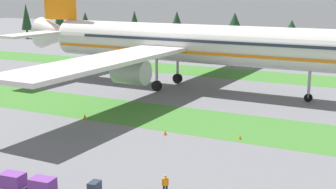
{
  "coord_description": "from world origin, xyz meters",
  "views": [
    {
      "loc": [
        20.28,
        -15.75,
        16.03
      ],
      "look_at": [
        -4.76,
        33.28,
        4.0
      ],
      "focal_mm": 50.81,
      "sensor_mm": 36.0,
      "label": 1
    }
  ],
  "objects_px": {
    "taxiway_marker_1": "(85,116)",
    "taxiway_marker_2": "(240,137)",
    "cargo_dolly_lead": "(43,186)",
    "cargo_dolly_second": "(13,181)",
    "airliner": "(180,43)",
    "ground_crew_marshaller": "(165,184)",
    "taxiway_marker_0": "(165,133)"
  },
  "relations": [
    {
      "from": "cargo_dolly_lead",
      "to": "taxiway_marker_1",
      "type": "relative_size",
      "value": 3.43
    },
    {
      "from": "airliner",
      "to": "taxiway_marker_1",
      "type": "bearing_deg",
      "value": -4.36
    },
    {
      "from": "taxiway_marker_2",
      "to": "ground_crew_marshaller",
      "type": "bearing_deg",
      "value": -92.0
    },
    {
      "from": "ground_crew_marshaller",
      "to": "airliner",
      "type": "bearing_deg",
      "value": 79.75
    },
    {
      "from": "taxiway_marker_1",
      "to": "ground_crew_marshaller",
      "type": "bearing_deg",
      "value": -38.77
    },
    {
      "from": "cargo_dolly_lead",
      "to": "cargo_dolly_second",
      "type": "relative_size",
      "value": 1.0
    },
    {
      "from": "airliner",
      "to": "cargo_dolly_second",
      "type": "xyz_separation_m",
      "value": [
        6.2,
        -44.2,
        -6.74
      ]
    },
    {
      "from": "taxiway_marker_1",
      "to": "taxiway_marker_2",
      "type": "relative_size",
      "value": 1.51
    },
    {
      "from": "cargo_dolly_second",
      "to": "taxiway_marker_0",
      "type": "height_order",
      "value": "cargo_dolly_second"
    },
    {
      "from": "ground_crew_marshaller",
      "to": "taxiway_marker_1",
      "type": "bearing_deg",
      "value": 106.78
    },
    {
      "from": "taxiway_marker_1",
      "to": "taxiway_marker_2",
      "type": "bearing_deg",
      "value": 2.35
    },
    {
      "from": "airliner",
      "to": "cargo_dolly_second",
      "type": "height_order",
      "value": "airliner"
    },
    {
      "from": "taxiway_marker_0",
      "to": "taxiway_marker_1",
      "type": "distance_m",
      "value": 12.45
    },
    {
      "from": "taxiway_marker_0",
      "to": "airliner",
      "type": "bearing_deg",
      "value": 112.24
    },
    {
      "from": "airliner",
      "to": "taxiway_marker_0",
      "type": "xyz_separation_m",
      "value": [
        10.12,
        -24.76,
        -7.39
      ]
    },
    {
      "from": "taxiway_marker_0",
      "to": "ground_crew_marshaller",
      "type": "bearing_deg",
      "value": -62.56
    },
    {
      "from": "cargo_dolly_lead",
      "to": "ground_crew_marshaller",
      "type": "distance_m",
      "value": 9.74
    },
    {
      "from": "ground_crew_marshaller",
      "to": "taxiway_marker_1",
      "type": "relative_size",
      "value": 2.54
    },
    {
      "from": "taxiway_marker_0",
      "to": "taxiway_marker_1",
      "type": "height_order",
      "value": "taxiway_marker_1"
    },
    {
      "from": "cargo_dolly_lead",
      "to": "ground_crew_marshaller",
      "type": "height_order",
      "value": "ground_crew_marshaller"
    },
    {
      "from": "taxiway_marker_2",
      "to": "cargo_dolly_lead",
      "type": "bearing_deg",
      "value": -113.04
    },
    {
      "from": "cargo_dolly_second",
      "to": "taxiway_marker_1",
      "type": "xyz_separation_m",
      "value": [
        -8.43,
        20.93,
        -0.58
      ]
    },
    {
      "from": "cargo_dolly_second",
      "to": "taxiway_marker_1",
      "type": "bearing_deg",
      "value": -164.01
    },
    {
      "from": "cargo_dolly_lead",
      "to": "cargo_dolly_second",
      "type": "xyz_separation_m",
      "value": [
        -2.88,
        -0.3,
        0.0
      ]
    },
    {
      "from": "ground_crew_marshaller",
      "to": "taxiway_marker_0",
      "type": "distance_m",
      "value": 16.31
    },
    {
      "from": "airliner",
      "to": "taxiway_marker_2",
      "type": "height_order",
      "value": "airliner"
    },
    {
      "from": "cargo_dolly_lead",
      "to": "ground_crew_marshaller",
      "type": "xyz_separation_m",
      "value": [
        8.55,
        4.68,
        0.03
      ]
    },
    {
      "from": "airliner",
      "to": "ground_crew_marshaller",
      "type": "relative_size",
      "value": 42.29
    },
    {
      "from": "taxiway_marker_0",
      "to": "taxiway_marker_1",
      "type": "xyz_separation_m",
      "value": [
        -12.36,
        1.49,
        0.07
      ]
    },
    {
      "from": "airliner",
      "to": "taxiway_marker_0",
      "type": "bearing_deg",
      "value": 23.36
    },
    {
      "from": "taxiway_marker_1",
      "to": "taxiway_marker_2",
      "type": "height_order",
      "value": "taxiway_marker_1"
    },
    {
      "from": "airliner",
      "to": "taxiway_marker_2",
      "type": "xyz_separation_m",
      "value": [
        18.22,
        -22.43,
        -7.44
      ]
    }
  ]
}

